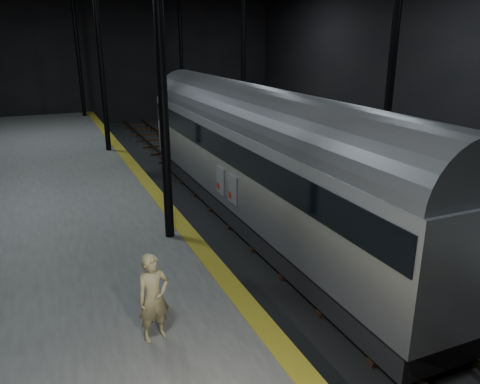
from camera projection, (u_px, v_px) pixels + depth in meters
ground at (236, 207)px, 18.96m from camera, size 44.00×44.00×0.00m
platform_left at (35, 223)px, 15.99m from camera, size 9.00×43.80×1.00m
platform_right at (386, 175)px, 21.62m from camera, size 9.00×43.80×1.00m
tactile_strip at (156, 194)px, 17.43m from camera, size 0.50×43.80×0.01m
track at (236, 205)px, 18.94m from camera, size 2.40×43.00×0.24m
train at (258, 152)px, 16.37m from camera, size 2.75×18.30×4.89m
woman at (154, 298)px, 8.80m from camera, size 0.72×0.55×1.76m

